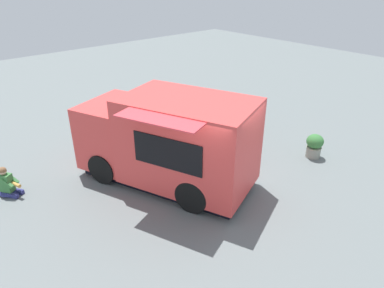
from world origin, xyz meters
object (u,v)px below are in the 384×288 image
object	(u,v)px
person_customer	(8,184)
planter_flowering_far	(314,145)
food_truck	(168,143)
planter_flowering_near	(225,117)

from	to	relation	value
person_customer	planter_flowering_far	world-z (taller)	person_customer
food_truck	planter_flowering_far	distance (m)	4.85
person_customer	planter_flowering_near	xyz separation A→B (m)	(0.60, 7.71, 0.04)
food_truck	person_customer	bearing A→B (deg)	-122.41
planter_flowering_near	planter_flowering_far	xyz separation A→B (m)	(3.66, 0.32, 0.06)
food_truck	planter_flowering_far	size ratio (longest dim) A/B	6.73
person_customer	planter_flowering_far	bearing A→B (deg)	62.02
food_truck	planter_flowering_near	bearing A→B (deg)	113.06
planter_flowering_near	planter_flowering_far	world-z (taller)	planter_flowering_far
food_truck	person_customer	distance (m)	4.44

